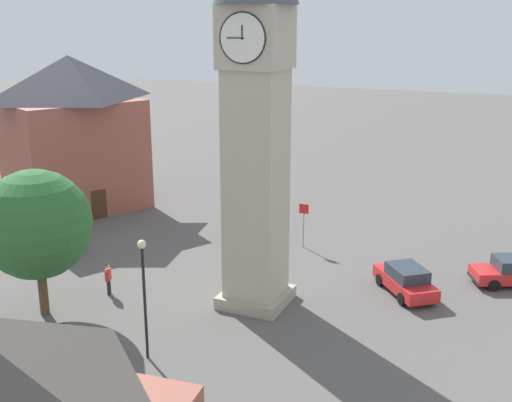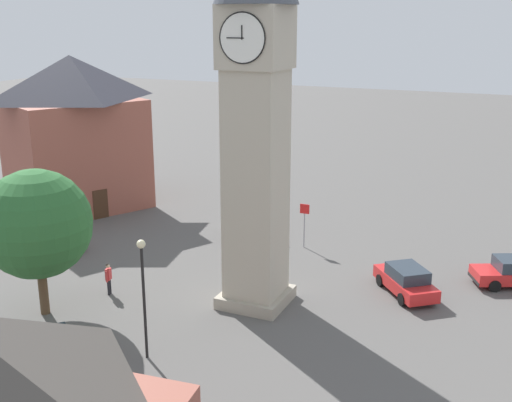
{
  "view_description": "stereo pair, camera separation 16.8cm",
  "coord_description": "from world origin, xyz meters",
  "px_view_note": "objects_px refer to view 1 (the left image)",
  "views": [
    {
      "loc": [
        -11.59,
        26.35,
        13.74
      ],
      "look_at": [
        0.0,
        0.0,
        5.32
      ],
      "focal_mm": 43.96,
      "sensor_mm": 36.0,
      "label": 1
    },
    {
      "loc": [
        -11.74,
        26.28,
        13.74
      ],
      "look_at": [
        0.0,
        0.0,
        5.32
      ],
      "focal_mm": 43.96,
      "sensor_mm": 36.0,
      "label": 2
    }
  ],
  "objects_px": {
    "car_white_side": "(406,280)",
    "tree": "(36,225)",
    "car_red_corner": "(45,246)",
    "car_silver_kerb": "(252,225)",
    "pedestrian": "(108,276)",
    "building_terrace_right": "(73,132)",
    "lamp_post": "(144,281)",
    "car_blue_kerb": "(53,356)",
    "road_sign": "(304,218)",
    "car_black_far": "(512,271)",
    "clock_tower": "(256,58)"
  },
  "relations": [
    {
      "from": "car_black_far",
      "to": "building_terrace_right",
      "type": "height_order",
      "value": "building_terrace_right"
    },
    {
      "from": "car_white_side",
      "to": "tree",
      "type": "relative_size",
      "value": 0.6
    },
    {
      "from": "building_terrace_right",
      "to": "road_sign",
      "type": "xyz_separation_m",
      "value": [
        -18.36,
        1.27,
        -3.83
      ]
    },
    {
      "from": "pedestrian",
      "to": "car_black_far",
      "type": "bearing_deg",
      "value": -152.85
    },
    {
      "from": "tree",
      "to": "car_black_far",
      "type": "bearing_deg",
      "value": -148.06
    },
    {
      "from": "building_terrace_right",
      "to": "lamp_post",
      "type": "relative_size",
      "value": 2.22
    },
    {
      "from": "car_blue_kerb",
      "to": "road_sign",
      "type": "xyz_separation_m",
      "value": [
        -4.34,
        -17.66,
        1.14
      ]
    },
    {
      "from": "car_red_corner",
      "to": "pedestrian",
      "type": "xyz_separation_m",
      "value": [
        -6.57,
        2.72,
        0.25
      ]
    },
    {
      "from": "car_white_side",
      "to": "tree",
      "type": "xyz_separation_m",
      "value": [
        15.49,
        9.33,
        3.78
      ]
    },
    {
      "from": "car_black_far",
      "to": "building_terrace_right",
      "type": "xyz_separation_m",
      "value": [
        30.51,
        -2.18,
        4.97
      ]
    },
    {
      "from": "clock_tower",
      "to": "road_sign",
      "type": "relative_size",
      "value": 7.35
    },
    {
      "from": "tree",
      "to": "building_terrace_right",
      "type": "relative_size",
      "value": 0.61
    },
    {
      "from": "pedestrian",
      "to": "tree",
      "type": "xyz_separation_m",
      "value": [
        1.52,
        3.05,
        3.53
      ]
    },
    {
      "from": "car_silver_kerb",
      "to": "tree",
      "type": "xyz_separation_m",
      "value": [
        4.62,
        14.2,
        3.78
      ]
    },
    {
      "from": "building_terrace_right",
      "to": "car_red_corner",
      "type": "bearing_deg",
      "value": 118.37
    },
    {
      "from": "car_red_corner",
      "to": "car_silver_kerb",
      "type": "bearing_deg",
      "value": -138.92
    },
    {
      "from": "car_red_corner",
      "to": "building_terrace_right",
      "type": "distance_m",
      "value": 11.57
    },
    {
      "from": "car_black_far",
      "to": "lamp_post",
      "type": "relative_size",
      "value": 0.85
    },
    {
      "from": "clock_tower",
      "to": "road_sign",
      "type": "height_order",
      "value": "clock_tower"
    },
    {
      "from": "car_black_far",
      "to": "pedestrian",
      "type": "distance_m",
      "value": 21.33
    },
    {
      "from": "car_white_side",
      "to": "lamp_post",
      "type": "distance_m",
      "value": 14.13
    },
    {
      "from": "car_silver_kerb",
      "to": "tree",
      "type": "bearing_deg",
      "value": 71.97
    },
    {
      "from": "clock_tower",
      "to": "building_terrace_right",
      "type": "distance_m",
      "value": 22.13
    },
    {
      "from": "tree",
      "to": "building_terrace_right",
      "type": "xyz_separation_m",
      "value": [
        10.01,
        -14.96,
        1.19
      ]
    },
    {
      "from": "clock_tower",
      "to": "car_white_side",
      "type": "relative_size",
      "value": 4.82
    },
    {
      "from": "car_black_far",
      "to": "building_terrace_right",
      "type": "bearing_deg",
      "value": -4.1
    },
    {
      "from": "car_red_corner",
      "to": "lamp_post",
      "type": "bearing_deg",
      "value": 148.58
    },
    {
      "from": "car_blue_kerb",
      "to": "road_sign",
      "type": "bearing_deg",
      "value": -103.82
    },
    {
      "from": "car_silver_kerb",
      "to": "tree",
      "type": "relative_size",
      "value": 0.62
    },
    {
      "from": "car_white_side",
      "to": "car_black_far",
      "type": "relative_size",
      "value": 0.96
    },
    {
      "from": "car_silver_kerb",
      "to": "pedestrian",
      "type": "bearing_deg",
      "value": 74.44
    },
    {
      "from": "clock_tower",
      "to": "car_silver_kerb",
      "type": "relative_size",
      "value": 4.68
    },
    {
      "from": "car_black_far",
      "to": "car_blue_kerb",
      "type": "bearing_deg",
      "value": 45.43
    },
    {
      "from": "car_red_corner",
      "to": "lamp_post",
      "type": "distance_m",
      "value": 14.18
    },
    {
      "from": "pedestrian",
      "to": "building_terrace_right",
      "type": "bearing_deg",
      "value": -45.93
    },
    {
      "from": "car_blue_kerb",
      "to": "road_sign",
      "type": "height_order",
      "value": "road_sign"
    },
    {
      "from": "road_sign",
      "to": "car_red_corner",
      "type": "bearing_deg",
      "value": 30.59
    },
    {
      "from": "car_red_corner",
      "to": "pedestrian",
      "type": "distance_m",
      "value": 7.12
    },
    {
      "from": "pedestrian",
      "to": "building_terrace_right",
      "type": "distance_m",
      "value": 17.24
    },
    {
      "from": "car_red_corner",
      "to": "pedestrian",
      "type": "relative_size",
      "value": 2.64
    },
    {
      "from": "pedestrian",
      "to": "road_sign",
      "type": "height_order",
      "value": "road_sign"
    },
    {
      "from": "car_white_side",
      "to": "lamp_post",
      "type": "bearing_deg",
      "value": 51.3
    },
    {
      "from": "car_blue_kerb",
      "to": "car_white_side",
      "type": "relative_size",
      "value": 1.0
    },
    {
      "from": "car_red_corner",
      "to": "tree",
      "type": "xyz_separation_m",
      "value": [
        -5.05,
        5.77,
        3.78
      ]
    },
    {
      "from": "car_blue_kerb",
      "to": "tree",
      "type": "relative_size",
      "value": 0.6
    },
    {
      "from": "clock_tower",
      "to": "road_sign",
      "type": "bearing_deg",
      "value": -86.6
    },
    {
      "from": "clock_tower",
      "to": "tree",
      "type": "xyz_separation_m",
      "value": [
        8.85,
        5.24,
        -7.49
      ]
    },
    {
      "from": "car_red_corner",
      "to": "building_terrace_right",
      "type": "xyz_separation_m",
      "value": [
        4.96,
        -9.19,
        4.97
      ]
    },
    {
      "from": "building_terrace_right",
      "to": "road_sign",
      "type": "height_order",
      "value": "building_terrace_right"
    },
    {
      "from": "clock_tower",
      "to": "car_black_far",
      "type": "xyz_separation_m",
      "value": [
        -11.65,
        -7.54,
        -11.27
      ]
    }
  ]
}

